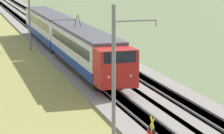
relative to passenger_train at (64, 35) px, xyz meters
The scene contains 7 objects.
ballast_main 13.15m from the passenger_train, ahead, with size 240.00×4.40×0.30m.
ballast_adjacent 13.73m from the passenger_train, 16.81° to the right, with size 240.00×4.40×0.30m.
track_main 13.15m from the passenger_train, ahead, with size 240.00×1.57×0.45m.
track_adjacent 13.72m from the passenger_train, 16.81° to the right, with size 240.00×1.57×0.45m.
passenger_train is the anchor object (origin of this frame).
catenary_mast_near 28.48m from the passenger_train, behind, with size 0.22×2.56×7.65m.
catenary_mast_mid 5.90m from the passenger_train, 30.03° to the left, with size 0.22×2.56×7.35m.
Camera 1 is at (-18.01, 10.93, 9.65)m, focal length 85.00 mm.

